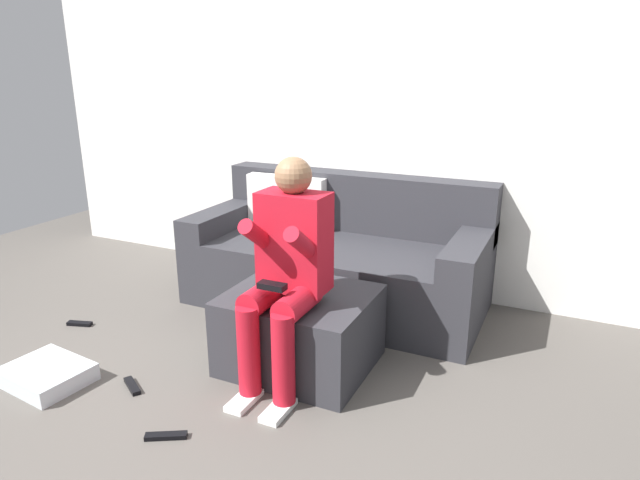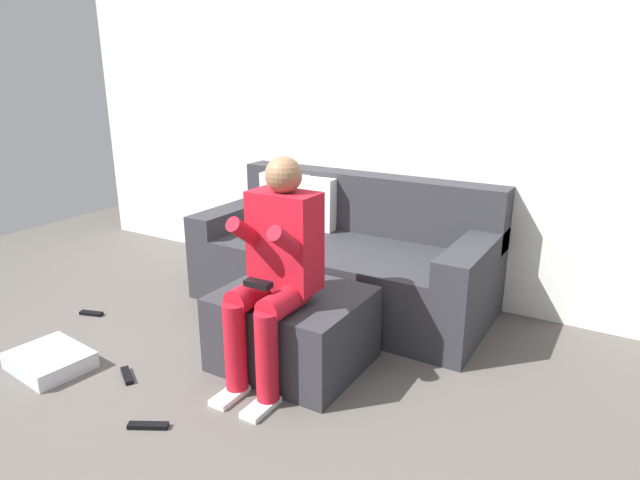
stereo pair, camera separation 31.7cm
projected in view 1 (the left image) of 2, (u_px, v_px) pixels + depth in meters
ground_plane at (186, 436)px, 2.50m from camera, size 7.36×7.36×0.00m
wall_back at (363, 120)px, 3.99m from camera, size 5.66×0.10×2.47m
couch_sectional at (338, 257)px, 3.87m from camera, size 2.01×0.93×0.87m
ottoman at (300, 330)px, 3.05m from camera, size 0.77×0.67×0.43m
person_seated at (286, 266)px, 2.76m from camera, size 0.36×0.58×1.19m
storage_bin at (47, 374)px, 2.92m from camera, size 0.46×0.38×0.09m
remote_near_ottoman at (166, 436)px, 2.49m from camera, size 0.18×0.13×0.02m
remote_by_storage_bin at (132, 386)px, 2.88m from camera, size 0.17×0.13×0.02m
remote_under_side_table at (80, 324)px, 3.57m from camera, size 0.17×0.09×0.02m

